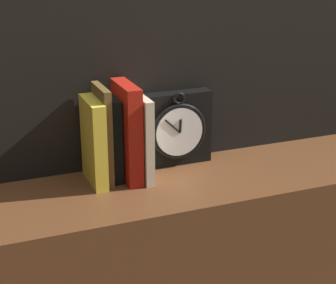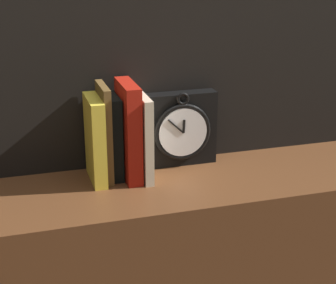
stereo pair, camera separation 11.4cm
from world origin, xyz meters
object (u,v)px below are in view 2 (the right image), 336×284
Objects in this scene: clock at (180,129)px; book_slot2_black at (114,137)px; book_slot4_cream at (142,136)px; book_slot0_yellow at (95,140)px; book_slot1_brown at (105,133)px; book_slot3_red at (129,131)px.

book_slot2_black is (-0.19, -0.03, 0.01)m from clock.
book_slot0_yellow is at bearing 176.43° from book_slot4_cream.
book_slot1_brown reaches higher than book_slot2_black.
clock is 0.83× the size of book_slot3_red.
book_slot2_black is (0.05, 0.01, -0.00)m from book_slot0_yellow.
book_slot0_yellow reaches higher than book_slot2_black.
book_slot0_yellow is 0.05m from book_slot2_black.
book_slot3_red is at bearing -26.26° from book_slot2_black.
book_slot0_yellow is 0.09m from book_slot3_red.
book_slot2_black is at bearing 16.31° from book_slot1_brown.
book_slot4_cream is (0.07, -0.02, 0.00)m from book_slot2_black.
book_slot0_yellow is 1.01× the size of book_slot2_black.
book_slot3_red is at bearing -2.66° from book_slot0_yellow.
book_slot0_yellow is at bearing 177.34° from book_slot3_red.
book_slot1_brown is 0.03m from book_slot2_black.
book_slot4_cream is at bearing -157.51° from clock.
book_slot3_red is 0.04m from book_slot4_cream.
book_slot1_brown is 0.98× the size of book_slot3_red.
book_slot2_black is at bearing 163.11° from book_slot4_cream.
book_slot1_brown is at bearing -163.69° from book_slot2_black.
book_slot1_brown is (-0.21, -0.03, 0.02)m from clock.
book_slot1_brown is 1.14× the size of book_slot2_black.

